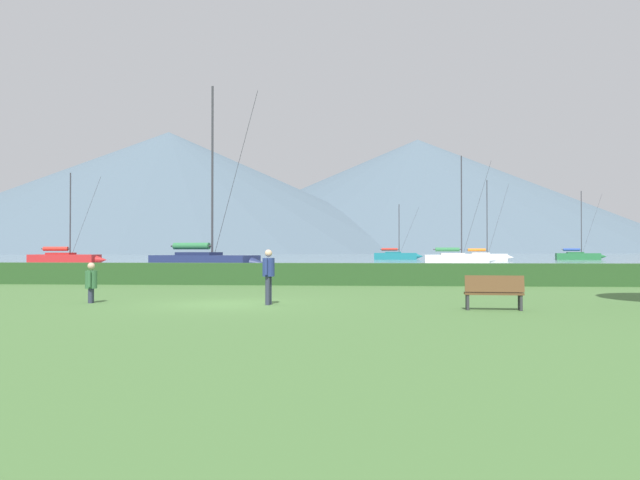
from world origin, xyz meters
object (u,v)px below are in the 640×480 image
object	(u,v)px
sailboat_slip_1	(66,259)
sailboat_slip_7	(396,256)
sailboat_slip_6	(206,262)
person_seated_viewer	(91,281)
sailboat_slip_3	(578,256)
sailboat_slip_8	(484,256)
person_standing_walker	(269,272)
sailboat_slip_0	(457,258)
park_bench_near_path	(494,291)

from	to	relation	value
sailboat_slip_1	sailboat_slip_7	bearing A→B (deg)	50.28
sailboat_slip_6	person_seated_viewer	xyz separation A→B (m)	(3.41, -27.14, -0.08)
sailboat_slip_3	sailboat_slip_8	bearing A→B (deg)	-135.63
person_seated_viewer	sailboat_slip_3	bearing A→B (deg)	53.55
person_seated_viewer	person_standing_walker	bearing A→B (deg)	-13.91
sailboat_slip_1	sailboat_slip_6	size ratio (longest dim) A/B	0.72
sailboat_slip_3	sailboat_slip_6	bearing A→B (deg)	-118.35
sailboat_slip_0	sailboat_slip_8	bearing A→B (deg)	76.59
sailboat_slip_7	sailboat_slip_1	bearing A→B (deg)	-127.52
person_standing_walker	sailboat_slip_7	bearing A→B (deg)	94.16
sailboat_slip_3	person_seated_viewer	distance (m)	97.73
sailboat_slip_8	sailboat_slip_7	bearing A→B (deg)	137.12
sailboat_slip_3	sailboat_slip_6	xyz separation A→B (m)	(-44.77, -61.41, 0.12)
sailboat_slip_6	sailboat_slip_7	bearing A→B (deg)	92.96
sailboat_slip_7	person_seated_viewer	size ratio (longest dim) A/B	7.20
sailboat_slip_1	sailboat_slip_0	bearing A→B (deg)	9.36
sailboat_slip_3	person_standing_walker	world-z (taller)	sailboat_slip_3
sailboat_slip_7	park_bench_near_path	distance (m)	89.75
sailboat_slip_7	person_seated_viewer	distance (m)	89.12
sailboat_slip_1	sailboat_slip_6	world-z (taller)	sailboat_slip_6
sailboat_slip_3	park_bench_near_path	distance (m)	94.72
sailboat_slip_1	park_bench_near_path	bearing A→B (deg)	-52.34
sailboat_slip_6	sailboat_slip_8	bearing A→B (deg)	77.76
sailboat_slip_0	person_standing_walker	size ratio (longest dim) A/B	7.19
sailboat_slip_0	sailboat_slip_1	bearing A→B (deg)	-169.48
park_bench_near_path	person_seated_viewer	distance (m)	12.07
sailboat_slip_6	sailboat_slip_1	bearing A→B (deg)	152.66
sailboat_slip_8	person_standing_walker	bearing A→B (deg)	-101.23
person_seated_viewer	sailboat_slip_1	bearing A→B (deg)	105.16
sailboat_slip_1	sailboat_slip_7	distance (m)	54.60
person_seated_viewer	person_standing_walker	xyz separation A→B (m)	(5.58, -0.24, 0.29)
sailboat_slip_3	person_standing_walker	bearing A→B (deg)	-104.20
park_bench_near_path	sailboat_slip_3	bearing A→B (deg)	75.53
sailboat_slip_6	sailboat_slip_7	world-z (taller)	sailboat_slip_6
person_standing_walker	park_bench_near_path	bearing A→B (deg)	-2.52
person_seated_viewer	person_standing_walker	world-z (taller)	person_standing_walker
sailboat_slip_0	person_seated_viewer	distance (m)	55.80
sailboat_slip_3	sailboat_slip_6	distance (m)	76.00
sailboat_slip_1	sailboat_slip_6	xyz separation A→B (m)	(20.19, -20.04, 0.09)
sailboat_slip_6	person_seated_viewer	world-z (taller)	sailboat_slip_6
sailboat_slip_3	person_standing_walker	distance (m)	95.73
park_bench_near_path	sailboat_slip_7	bearing A→B (deg)	93.35
sailboat_slip_1	sailboat_slip_7	xyz separation A→B (m)	(35.98, 41.07, -0.02)
sailboat_slip_8	person_seated_viewer	size ratio (longest dim) A/B	9.26
sailboat_slip_0	sailboat_slip_1	distance (m)	41.78
sailboat_slip_6	park_bench_near_path	bearing A→B (deg)	-44.30
sailboat_slip_7	person_standing_walker	xyz separation A→B (m)	(-6.80, -88.49, 0.32)
sailboat_slip_1	person_standing_walker	distance (m)	55.68
person_standing_walker	sailboat_slip_6	bearing A→B (deg)	116.74
sailboat_slip_1	park_bench_near_path	xyz separation A→B (m)	(35.57, -48.67, -0.15)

